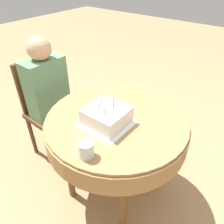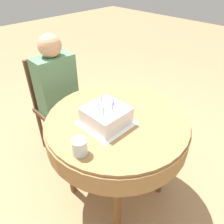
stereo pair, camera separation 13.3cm
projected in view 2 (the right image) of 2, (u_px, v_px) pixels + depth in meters
The scene contains 7 objects.
ground_plane at pixel (116, 190), 1.82m from camera, with size 12.00×12.00×0.00m, color #A37F56.
dining_table at pixel (117, 129), 1.44m from camera, with size 0.93×0.93×0.75m.
chair at pixel (56, 103), 2.00m from camera, with size 0.37×0.37×0.92m.
person at pixel (58, 90), 1.85m from camera, with size 0.33×0.28×1.13m.
napkin at pixel (106, 123), 1.34m from camera, with size 0.28×0.28×0.00m.
birthday_cake at pixel (106, 116), 1.31m from camera, with size 0.23×0.23×0.16m.
drinking_glass at pixel (80, 147), 1.11m from camera, with size 0.08×0.08×0.09m.
Camera 2 is at (-0.81, -0.76, 1.59)m, focal length 35.00 mm.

